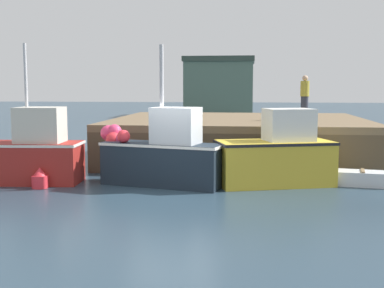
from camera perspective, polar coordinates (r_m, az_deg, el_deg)
name	(u,v)px	position (r m, az deg, el deg)	size (l,w,h in m)	color
ground	(173,195)	(14.49, -2.16, -5.66)	(120.00, 160.00, 0.10)	#283D4C
pier	(238,125)	(20.79, 5.19, 2.09)	(10.21, 8.75, 1.67)	brown
fishing_boat_near_left	(31,153)	(16.61, -17.50, -1.01)	(3.34, 1.65, 4.29)	maroon
fishing_boat_near_right	(162,154)	(15.41, -3.42, -1.13)	(4.04, 2.02, 4.21)	#19232D
fishing_boat_mid	(277,156)	(15.71, 9.44, -1.30)	(3.78, 2.48, 2.32)	gold
rowboat	(363,178)	(16.32, 18.48, -3.65)	(1.71, 1.05, 0.48)	silver
dockworker	(305,98)	(20.42, 12.45, 5.07)	(0.34, 0.34, 1.74)	#2D3342
warehouse	(220,87)	(51.59, 3.10, 6.41)	(6.84, 6.58, 5.81)	#4C6656
mooring_buoy_foreground	(40,179)	(15.76, -16.60, -3.73)	(0.49, 0.49, 0.61)	red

